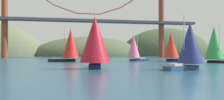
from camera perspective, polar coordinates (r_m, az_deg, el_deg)
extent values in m
plane|color=navy|center=(29.21, 18.47, -6.31)|extent=(360.00, 360.00, 0.00)
ellipsoid|color=#425138|center=(176.62, 12.51, -1.27)|extent=(65.61, 44.00, 38.21)
ellipsoid|color=#4C5B3D|center=(161.15, -5.49, -1.37)|extent=(72.01, 44.00, 24.88)
cylinder|color=brown|center=(123.53, -23.59, 8.41)|extent=(2.80, 2.80, 43.36)
cylinder|color=brown|center=(132.49, 11.33, 7.80)|extent=(2.80, 2.80, 43.36)
cube|color=#47474C|center=(121.72, -5.49, 6.73)|extent=(112.55, 6.00, 1.20)
cylinder|color=brown|center=(121.63, -10.67, 9.26)|extent=(11.09, 0.50, 4.14)
cylinder|color=brown|center=(122.19, -5.48, 8.34)|extent=(10.94, 0.50, 0.50)
cylinder|color=brown|center=(124.29, -0.41, 9.04)|extent=(11.09, 0.50, 4.14)
cylinder|color=brown|center=(128.01, 4.47, 11.27)|extent=(11.21, 0.50, 7.74)
cube|color=black|center=(73.20, -11.49, -2.37)|extent=(7.97, 3.14, 0.81)
cube|color=beige|center=(73.29, -12.58, -1.91)|extent=(2.64, 2.10, 0.36)
cylinder|color=#B2B2B7|center=(73.15, -10.87, 1.73)|extent=(0.14, 0.14, 9.64)
cone|color=red|center=(73.07, -9.53, 1.57)|extent=(5.16, 5.16, 8.64)
cube|color=#191E4C|center=(76.81, 15.10, -2.29)|extent=(6.40, 5.92, 0.73)
cube|color=beige|center=(76.51, 16.00, -1.89)|extent=(2.58, 2.50, 0.36)
cylinder|color=#B2B2B7|center=(76.96, 14.60, 1.57)|extent=(0.14, 0.14, 9.65)
cone|color=red|center=(77.33, 13.50, 1.13)|extent=(6.68, 6.68, 7.88)
cube|color=navy|center=(41.59, 15.75, -4.00)|extent=(6.58, 3.71, 0.75)
cube|color=beige|center=(40.75, 14.64, -3.30)|extent=(2.36, 1.97, 0.36)
cylinder|color=#B2B2B7|center=(42.00, 16.33, 2.23)|extent=(0.14, 0.14, 8.32)
cone|color=navy|center=(43.00, 17.60, 1.61)|extent=(5.43, 5.43, 6.88)
cube|color=navy|center=(77.83, 6.29, -2.30)|extent=(6.21, 2.65, 0.67)
cube|color=beige|center=(78.34, 6.98, -1.90)|extent=(2.11, 1.55, 0.36)
cylinder|color=#B2B2B7|center=(77.51, 5.90, 0.96)|extent=(0.14, 0.14, 8.15)
cone|color=pink|center=(76.88, 5.03, 0.81)|extent=(4.60, 4.60, 7.13)
cube|color=#191E4C|center=(45.49, -3.90, -3.62)|extent=(3.49, 8.62, 0.85)
cube|color=beige|center=(46.97, -3.86, -2.78)|extent=(2.01, 2.92, 0.36)
cylinder|color=#B2B2B7|center=(44.65, -3.92, 3.14)|extent=(0.14, 0.14, 9.78)
cone|color=#B21423|center=(42.78, -3.98, 2.48)|extent=(6.16, 6.16, 7.97)
cube|color=black|center=(70.55, 24.07, -2.51)|extent=(3.55, 8.50, 0.61)
cylinder|color=#B2B2B7|center=(71.10, 23.58, 1.59)|extent=(0.14, 0.14, 9.52)
cone|color=green|center=(72.37, 22.54, 1.54)|extent=(5.81, 5.81, 8.88)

